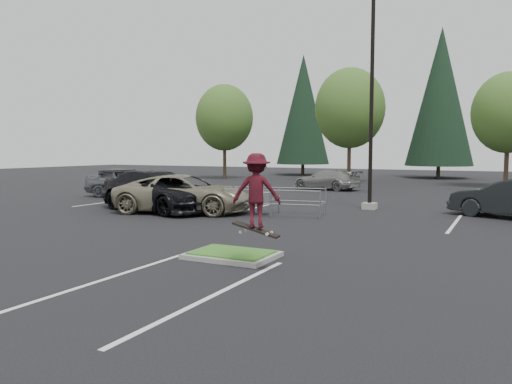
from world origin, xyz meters
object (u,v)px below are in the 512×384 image
at_px(decid_b, 350,111).
at_px(car_l_tan, 183,194).
at_px(light_pole, 371,110).
at_px(cart_corral, 264,198).
at_px(car_l_grey, 129,182).
at_px(skateboarder, 256,191).
at_px(car_l_black, 156,191).
at_px(conif_b, 441,97).
at_px(car_far_silver, 327,180).
at_px(conif_a, 303,110).
at_px(decid_c, 508,115).
at_px(decid_a, 225,120).

bearing_deg(decid_b, car_l_tan, -91.19).
xyz_separation_m(light_pole, car_l_tan, (-7.00, -5.00, -3.72)).
xyz_separation_m(cart_corral, car_l_grey, (-10.54, 3.59, 0.16)).
relative_size(skateboarder, car_l_black, 0.30).
bearing_deg(car_l_black, conif_b, 1.43).
bearing_deg(car_far_silver, decid_b, -160.14).
height_order(conif_a, car_l_grey, conif_a).
relative_size(car_l_black, car_far_silver, 1.32).
bearing_deg(conif_b, car_l_tan, -100.98).
bearing_deg(conif_b, cart_corral, -95.19).
xyz_separation_m(skateboarder, car_l_black, (-9.20, 8.00, -0.92)).
xyz_separation_m(decid_c, skateboarder, (-4.79, -30.83, -3.42)).
height_order(skateboarder, car_l_grey, skateboarder).
xyz_separation_m(decid_a, decid_c, (24.00, -0.20, -0.33)).
bearing_deg(skateboarder, conif_a, -89.34).
height_order(cart_corral, car_far_silver, car_far_silver).
relative_size(light_pole, car_l_tan, 1.68).
relative_size(light_pole, car_l_black, 1.60).
bearing_deg(cart_corral, car_l_black, 179.58).
height_order(decid_b, conif_b, conif_b).
bearing_deg(conif_b, light_pole, -88.99).
relative_size(decid_a, car_l_grey, 1.70).
xyz_separation_m(skateboarder, car_l_grey, (-14.70, 12.50, -0.94)).
relative_size(decid_c, conif_b, 0.58).
bearing_deg(skateboarder, light_pole, -106.60).
bearing_deg(conif_b, car_l_black, -103.43).
bearing_deg(skateboarder, car_far_silver, -94.60).
distance_m(conif_a, cart_corral, 34.52).
distance_m(light_pole, conif_b, 28.69).
xyz_separation_m(decid_a, conif_b, (18.01, 10.47, 2.27)).
height_order(decid_a, decid_b, decid_b).
bearing_deg(decid_a, car_l_grey, -76.32).
distance_m(light_pole, decid_a, 25.86).
distance_m(decid_a, car_l_grey, 19.64).
bearing_deg(car_l_grey, conif_a, -4.61).
xyz_separation_m(decid_b, conif_a, (-7.99, 9.47, 1.05)).
height_order(car_l_tan, car_l_black, car_l_black).
bearing_deg(car_l_tan, conif_a, -1.55).
relative_size(decid_b, car_l_tan, 1.60).
distance_m(light_pole, decid_c, 18.67).
distance_m(skateboarder, car_l_tan, 11.15).
height_order(conif_a, car_l_tan, conif_a).
xyz_separation_m(decid_b, decid_c, (12.00, -0.70, -0.79)).
distance_m(skateboarder, car_l_grey, 19.32).
distance_m(conif_b, car_l_tan, 34.84).
height_order(decid_b, cart_corral, decid_b).
bearing_deg(conif_a, skateboarder, -69.66).
xyz_separation_m(light_pole, decid_b, (-6.51, 18.53, 1.48)).
distance_m(skateboarder, car_l_black, 12.23).
xyz_separation_m(conif_a, cart_corral, (11.04, -32.09, -6.36)).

